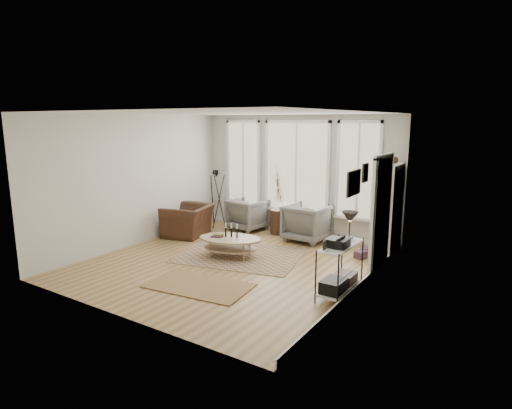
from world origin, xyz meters
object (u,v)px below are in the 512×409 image
Objects in this scene: bookcase at (390,210)px; low_shelf at (340,264)px; accent_chair at (188,220)px; side_table at (279,201)px; coffee_table at (230,242)px; armchair_left at (248,214)px; armchair_right at (307,223)px.

bookcase reaches higher than low_shelf.
accent_chair is at bearing 162.41° from low_shelf.
accent_chair is (-4.48, 1.42, -0.14)m from low_shelf.
side_table reaches higher than low_shelf.
armchair_left is (-0.94, 2.08, 0.08)m from coffee_table.
low_shelf is 4.70m from accent_chair.
armchair_left is 0.52× the size of side_table.
bookcase is 1.40× the size of coffee_table.
coffee_table is 2.28m from armchair_left.
accent_chair is at bearing 63.18° from armchair_left.
low_shelf is 3.87m from side_table.
side_table is at bearing 92.06° from coffee_table.
coffee_table is (-2.69, -1.92, -0.64)m from bookcase.
accent_chair is at bearing 156.10° from coffee_table.
accent_chair is (-1.77, -1.32, -0.44)m from side_table.
armchair_left is at bearing -175.90° from side_table.
bookcase reaches higher than accent_chair.
side_table is 1.48× the size of accent_chair.
side_table reaches higher than coffee_table.
bookcase reaches higher than coffee_table.
armchair_right is 2.88m from accent_chair.
armchair_right is at bearing 125.59° from low_shelf.
accent_chair is at bearing -166.37° from bookcase.
side_table is (-0.08, 2.14, 0.50)m from coffee_table.
low_shelf reaches higher than coffee_table.
armchair_right is 0.56× the size of side_table.
armchair_left is 1.55m from accent_chair.
armchair_right is (0.81, 1.95, 0.11)m from coffee_table.
armchair_left is at bearing -0.92° from armchair_right.
armchair_right is 0.83× the size of accent_chair.
coffee_table is 0.87× the size of side_table.
bookcase is at bearing -173.68° from armchair_left.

